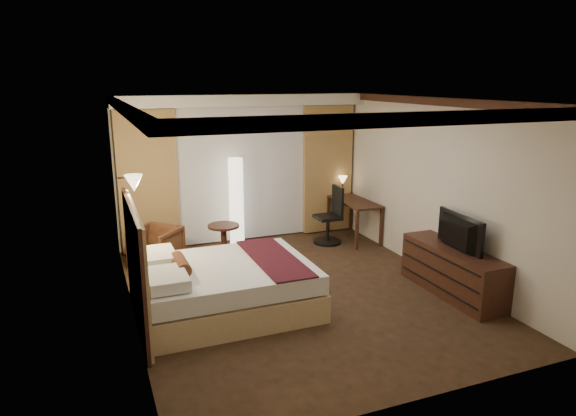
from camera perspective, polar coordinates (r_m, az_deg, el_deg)
name	(u,v)px	position (r m, az deg, el deg)	size (l,w,h in m)	color
floor	(298,292)	(7.42, 1.15, -9.35)	(4.50, 5.50, 0.01)	black
ceiling	(299,99)	(6.81, 1.27, 11.97)	(4.50, 5.50, 0.01)	white
back_wall	(241,169)	(9.54, -5.23, 4.38)	(4.50, 0.02, 2.70)	beige
left_wall	(127,216)	(6.49, -17.45, -0.89)	(0.02, 5.50, 2.70)	beige
right_wall	(435,188)	(8.12, 16.03, 2.16)	(0.02, 5.50, 2.70)	beige
crown_molding	(299,104)	(6.81, 1.27, 11.46)	(4.50, 5.50, 0.12)	black
soffit	(244,100)	(9.17, -4.95, 11.86)	(4.50, 0.50, 0.20)	white
curtain_sheer	(243,175)	(9.48, -5.08, 3.71)	(2.48, 0.04, 2.45)	silver
curtain_left_drape	(148,182)	(9.09, -15.29, 2.81)	(1.00, 0.14, 2.45)	tan
curtain_right_drape	(327,169)	(10.03, 4.39, 4.31)	(1.00, 0.14, 2.45)	tan
wall_sconce	(134,183)	(7.10, -16.77, 2.67)	(0.24, 0.24, 0.24)	white
bed	(227,287)	(6.82, -6.84, -8.71)	(2.20, 1.71, 0.64)	white
headboard	(136,267)	(6.50, -16.49, -6.34)	(0.12, 2.01, 1.50)	tan
armchair	(156,245)	(8.61, -14.47, -3.96)	(0.68, 0.64, 0.70)	#502918
side_table	(224,241)	(8.76, -7.13, -3.70)	(0.53, 0.53, 0.58)	black
floor_lamp	(236,203)	(9.16, -5.75, 0.56)	(0.34, 0.34, 1.63)	white
desk	(354,220)	(9.77, 7.30, -1.30)	(0.55, 1.26, 0.75)	black
desk_lamp	(343,187)	(10.05, 6.08, 2.37)	(0.18, 0.18, 0.34)	#FFD899
office_chair	(328,215)	(9.43, 4.44, -0.80)	(0.51, 0.51, 1.07)	black
dresser	(453,271)	(7.62, 17.82, -6.69)	(0.50, 1.74, 0.68)	black
television	(454,229)	(7.41, 18.00, -2.24)	(0.97, 0.56, 0.13)	black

